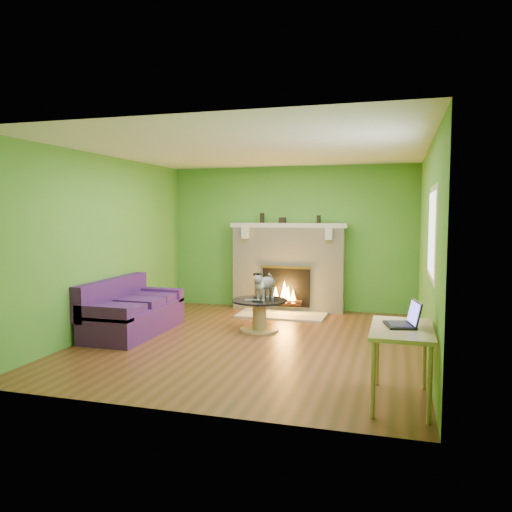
{
  "coord_description": "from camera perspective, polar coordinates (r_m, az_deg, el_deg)",
  "views": [
    {
      "loc": [
        1.9,
        -6.44,
        1.77
      ],
      "look_at": [
        -0.06,
        0.4,
        1.15
      ],
      "focal_mm": 35.0,
      "sensor_mm": 36.0,
      "label": 1
    }
  ],
  "objects": [
    {
      "name": "remote_silver",
      "position": [
        7.39,
        -0.61,
        -5.06
      ],
      "size": [
        0.17,
        0.05,
        0.02
      ],
      "primitive_type": "cube",
      "rotation": [
        0.0,
        0.0,
        -0.01
      ],
      "color": "gray",
      "rests_on": "coffee_table"
    },
    {
      "name": "fire_tools",
      "position": [
        8.83,
        0.17,
        -4.12
      ],
      "size": [
        0.18,
        0.18,
        0.68
      ],
      "primitive_type": null,
      "color": "black",
      "rests_on": "hearth"
    },
    {
      "name": "hearth",
      "position": [
        8.63,
        2.95,
        -6.72
      ],
      "size": [
        1.5,
        0.75,
        0.03
      ],
      "primitive_type": "cube",
      "color": "beige",
      "rests_on": "floor"
    },
    {
      "name": "fireplace",
      "position": [
        9.01,
        3.72,
        -1.35
      ],
      "size": [
        2.1,
        0.46,
        1.58
      ],
      "color": "beige",
      "rests_on": "floor"
    },
    {
      "name": "coffee_table",
      "position": [
        7.51,
        0.39,
        -6.5
      ],
      "size": [
        0.83,
        0.83,
        0.47
      ],
      "color": "tan",
      "rests_on": "floor"
    },
    {
      "name": "cat",
      "position": [
        7.47,
        1.09,
        -3.45
      ],
      "size": [
        0.35,
        0.68,
        0.4
      ],
      "primitive_type": null,
      "rotation": [
        0.0,
        0.0,
        -0.19
      ],
      "color": "slate",
      "rests_on": "coffee_table"
    },
    {
      "name": "mantel_vase_right",
      "position": [
        8.87,
        7.18,
        4.2
      ],
      "size": [
        0.07,
        0.07,
        0.14
      ],
      "primitive_type": "cylinder",
      "color": "black",
      "rests_on": "mantel"
    },
    {
      "name": "ceiling",
      "position": [
        6.76,
        -0.47,
        12.07
      ],
      "size": [
        5.0,
        5.0,
        0.0
      ],
      "primitive_type": "plane",
      "rotation": [
        3.14,
        0.0,
        0.0
      ],
      "color": "white",
      "rests_on": "wall_back"
    },
    {
      "name": "remote_black",
      "position": [
        7.3,
        0.17,
        -5.19
      ],
      "size": [
        0.16,
        0.07,
        0.02
      ],
      "primitive_type": "cube",
      "rotation": [
        0.0,
        0.0,
        -0.16
      ],
      "color": "black",
      "rests_on": "coffee_table"
    },
    {
      "name": "window_pane",
      "position": [
        5.55,
        19.42,
        2.47
      ],
      "size": [
        0.0,
        1.06,
        1.06
      ],
      "primitive_type": "plane",
      "rotation": [
        1.57,
        0.0,
        -1.57
      ],
      "color": "white",
      "rests_on": "wall_right"
    },
    {
      "name": "mantel_vase_left",
      "position": [
        9.08,
        0.71,
        4.38
      ],
      "size": [
        0.08,
        0.08,
        0.18
      ],
      "primitive_type": "cylinder",
      "color": "black",
      "rests_on": "mantel"
    },
    {
      "name": "wall_front",
      "position": [
        4.4,
        -9.73,
        -1.18
      ],
      "size": [
        5.0,
        0.0,
        5.0
      ],
      "primitive_type": "plane",
      "rotation": [
        -1.57,
        0.0,
        0.0
      ],
      "color": "#4C9631",
      "rests_on": "floor"
    },
    {
      "name": "sofa",
      "position": [
        7.6,
        -14.1,
        -6.25
      ],
      "size": [
        0.85,
        1.76,
        0.79
      ],
      "color": "#3D1759",
      "rests_on": "floor"
    },
    {
      "name": "desk",
      "position": [
        4.85,
        16.31,
        -8.84
      ],
      "size": [
        0.56,
        0.96,
        0.71
      ],
      "color": "tan",
      "rests_on": "floor"
    },
    {
      "name": "wall_back",
      "position": [
        9.15,
        3.98,
        2.06
      ],
      "size": [
        5.0,
        0.0,
        5.0
      ],
      "primitive_type": "plane",
      "rotation": [
        1.57,
        0.0,
        0.0
      ],
      "color": "#4C9631",
      "rests_on": "floor"
    },
    {
      "name": "mantel_box",
      "position": [
        8.99,
        3.04,
        4.11
      ],
      "size": [
        0.12,
        0.08,
        0.1
      ],
      "primitive_type": "cube",
      "color": "black",
      "rests_on": "mantel"
    },
    {
      "name": "window_frame",
      "position": [
        5.55,
        19.5,
        2.46
      ],
      "size": [
        0.0,
        1.2,
        1.2
      ],
      "primitive_type": "plane",
      "rotation": [
        1.57,
        0.0,
        -1.57
      ],
      "color": "silver",
      "rests_on": "wall_right"
    },
    {
      "name": "mantel",
      "position": [
        8.94,
        3.72,
        3.53
      ],
      "size": [
        2.1,
        0.28,
        0.08
      ],
      "primitive_type": "cube",
      "color": "beige",
      "rests_on": "fireplace"
    },
    {
      "name": "floor",
      "position": [
        6.94,
        -0.45,
        -9.76
      ],
      "size": [
        5.0,
        5.0,
        0.0
      ],
      "primitive_type": "plane",
      "color": "#553218",
      "rests_on": "ground"
    },
    {
      "name": "laptop",
      "position": [
        4.85,
        16.13,
        -6.28
      ],
      "size": [
        0.36,
        0.39,
        0.25
      ],
      "primitive_type": null,
      "rotation": [
        0.0,
        0.0,
        0.23
      ],
      "color": "black",
      "rests_on": "desk"
    },
    {
      "name": "wall_right",
      "position": [
        6.46,
        19.05,
        0.57
      ],
      "size": [
        0.0,
        5.0,
        5.0
      ],
      "primitive_type": "plane",
      "rotation": [
        1.57,
        0.0,
        -1.57
      ],
      "color": "#4C9631",
      "rests_on": "floor"
    },
    {
      "name": "wall_left",
      "position": [
        7.67,
        -16.8,
        1.29
      ],
      "size": [
        0.0,
        5.0,
        5.0
      ],
      "primitive_type": "plane",
      "rotation": [
        1.57,
        0.0,
        1.57
      ],
      "color": "#4C9631",
      "rests_on": "floor"
    }
  ]
}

